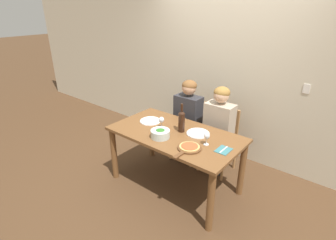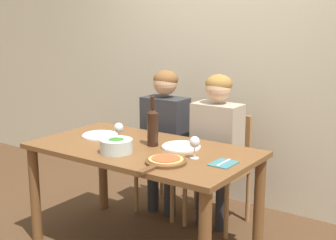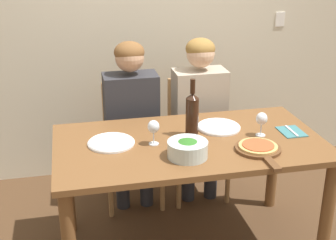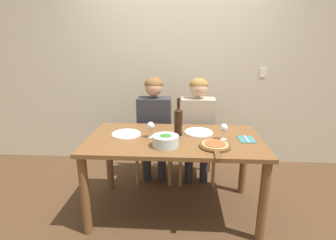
{
  "view_description": "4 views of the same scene",
  "coord_description": "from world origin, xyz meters",
  "px_view_note": "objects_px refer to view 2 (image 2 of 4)",
  "views": [
    {
      "loc": [
        1.72,
        -2.27,
        2.2
      ],
      "look_at": [
        -0.14,
        0.03,
        0.89
      ],
      "focal_mm": 28.0,
      "sensor_mm": 36.0,
      "label": 1
    },
    {
      "loc": [
        1.99,
        -2.52,
        1.68
      ],
      "look_at": [
        0.14,
        0.11,
        0.97
      ],
      "focal_mm": 50.0,
      "sensor_mm": 36.0,
      "label": 2
    },
    {
      "loc": [
        -0.67,
        -2.46,
        1.93
      ],
      "look_at": [
        -0.1,
        0.13,
        0.86
      ],
      "focal_mm": 50.0,
      "sensor_mm": 36.0,
      "label": 3
    },
    {
      "loc": [
        0.08,
        -2.28,
        1.61
      ],
      "look_at": [
        -0.06,
        -0.01,
        0.95
      ],
      "focal_mm": 28.0,
      "sensor_mm": 36.0,
      "label": 4
    }
  ],
  "objects_px": {
    "dinner_plate_right": "(181,146)",
    "pizza_on_board": "(165,161)",
    "chair_left": "(171,154)",
    "dinner_plate_left": "(100,135)",
    "wine_bottle": "(153,126)",
    "fork_on_napkin": "(224,163)",
    "person_woman": "(164,128)",
    "broccoli_bowl": "(116,146)",
    "wine_glass_left": "(119,129)",
    "chair_right": "(222,164)",
    "person_man": "(216,136)",
    "wine_glass_right": "(195,143)"
  },
  "relations": [
    {
      "from": "dinner_plate_right",
      "to": "pizza_on_board",
      "type": "bearing_deg",
      "value": -71.88
    },
    {
      "from": "chair_left",
      "to": "dinner_plate_right",
      "type": "height_order",
      "value": "chair_left"
    },
    {
      "from": "dinner_plate_left",
      "to": "dinner_plate_right",
      "type": "distance_m",
      "value": 0.7
    },
    {
      "from": "wine_bottle",
      "to": "chair_left",
      "type": "bearing_deg",
      "value": 114.07
    },
    {
      "from": "dinner_plate_left",
      "to": "fork_on_napkin",
      "type": "bearing_deg",
      "value": -3.33
    },
    {
      "from": "fork_on_napkin",
      "to": "pizza_on_board",
      "type": "bearing_deg",
      "value": -145.81
    },
    {
      "from": "dinner_plate_right",
      "to": "wine_bottle",
      "type": "bearing_deg",
      "value": -159.86
    },
    {
      "from": "chair_left",
      "to": "person_woman",
      "type": "relative_size",
      "value": 0.72
    },
    {
      "from": "broccoli_bowl",
      "to": "wine_glass_left",
      "type": "distance_m",
      "value": 0.26
    },
    {
      "from": "chair_left",
      "to": "wine_bottle",
      "type": "xyz_separation_m",
      "value": [
        0.29,
        -0.66,
        0.42
      ]
    },
    {
      "from": "chair_right",
      "to": "fork_on_napkin",
      "type": "distance_m",
      "value": 0.89
    },
    {
      "from": "person_man",
      "to": "dinner_plate_right",
      "type": "height_order",
      "value": "person_man"
    },
    {
      "from": "person_woman",
      "to": "wine_glass_left",
      "type": "relative_size",
      "value": 8.25
    },
    {
      "from": "dinner_plate_left",
      "to": "wine_glass_right",
      "type": "xyz_separation_m",
      "value": [
        0.91,
        -0.07,
        0.1
      ]
    },
    {
      "from": "chair_right",
      "to": "wine_bottle",
      "type": "distance_m",
      "value": 0.81
    },
    {
      "from": "dinner_plate_left",
      "to": "pizza_on_board",
      "type": "xyz_separation_m",
      "value": [
        0.81,
        -0.27,
        0.01
      ]
    },
    {
      "from": "person_woman",
      "to": "dinner_plate_left",
      "type": "height_order",
      "value": "person_woman"
    },
    {
      "from": "dinner_plate_right",
      "to": "wine_glass_left",
      "type": "distance_m",
      "value": 0.48
    },
    {
      "from": "dinner_plate_right",
      "to": "broccoli_bowl",
      "type": "bearing_deg",
      "value": -130.06
    },
    {
      "from": "chair_right",
      "to": "wine_glass_right",
      "type": "height_order",
      "value": "wine_glass_right"
    },
    {
      "from": "fork_on_napkin",
      "to": "wine_bottle",
      "type": "bearing_deg",
      "value": 172.16
    },
    {
      "from": "chair_right",
      "to": "broccoli_bowl",
      "type": "relative_size",
      "value": 3.98
    },
    {
      "from": "chair_left",
      "to": "pizza_on_board",
      "type": "height_order",
      "value": "chair_left"
    },
    {
      "from": "dinner_plate_right",
      "to": "pizza_on_board",
      "type": "height_order",
      "value": "pizza_on_board"
    },
    {
      "from": "person_woman",
      "to": "pizza_on_board",
      "type": "xyz_separation_m",
      "value": [
        0.61,
        -0.84,
        0.03
      ]
    },
    {
      "from": "dinner_plate_left",
      "to": "chair_right",
      "type": "bearing_deg",
      "value": 43.77
    },
    {
      "from": "chair_right",
      "to": "person_man",
      "type": "bearing_deg",
      "value": -90.0
    },
    {
      "from": "chair_left",
      "to": "wine_glass_right",
      "type": "height_order",
      "value": "wine_glass_right"
    },
    {
      "from": "person_man",
      "to": "fork_on_napkin",
      "type": "distance_m",
      "value": 0.76
    },
    {
      "from": "dinner_plate_left",
      "to": "pizza_on_board",
      "type": "distance_m",
      "value": 0.86
    },
    {
      "from": "person_man",
      "to": "person_woman",
      "type": "bearing_deg",
      "value": 180.0
    },
    {
      "from": "fork_on_napkin",
      "to": "dinner_plate_right",
      "type": "bearing_deg",
      "value": 159.68
    },
    {
      "from": "chair_left",
      "to": "wine_bottle",
      "type": "height_order",
      "value": "wine_bottle"
    },
    {
      "from": "pizza_on_board",
      "to": "wine_glass_right",
      "type": "height_order",
      "value": "wine_glass_right"
    },
    {
      "from": "dinner_plate_left",
      "to": "pizza_on_board",
      "type": "bearing_deg",
      "value": -18.57
    },
    {
      "from": "dinner_plate_left",
      "to": "chair_left",
      "type": "bearing_deg",
      "value": 73.32
    },
    {
      "from": "person_woman",
      "to": "fork_on_napkin",
      "type": "relative_size",
      "value": 6.92
    },
    {
      "from": "chair_left",
      "to": "wine_glass_right",
      "type": "relative_size",
      "value": 5.96
    },
    {
      "from": "wine_glass_right",
      "to": "wine_glass_left",
      "type": "bearing_deg",
      "value": 178.66
    },
    {
      "from": "person_woman",
      "to": "pizza_on_board",
      "type": "bearing_deg",
      "value": -54.17
    },
    {
      "from": "chair_right",
      "to": "dinner_plate_right",
      "type": "bearing_deg",
      "value": -91.45
    },
    {
      "from": "person_man",
      "to": "broccoli_bowl",
      "type": "bearing_deg",
      "value": -110.53
    },
    {
      "from": "chair_left",
      "to": "pizza_on_board",
      "type": "distance_m",
      "value": 1.17
    },
    {
      "from": "chair_left",
      "to": "pizza_on_board",
      "type": "xyz_separation_m",
      "value": [
        0.61,
        -0.95,
        0.29
      ]
    },
    {
      "from": "person_woman",
      "to": "wine_glass_left",
      "type": "distance_m",
      "value": 0.64
    },
    {
      "from": "person_man",
      "to": "pizza_on_board",
      "type": "relative_size",
      "value": 3.09
    },
    {
      "from": "chair_left",
      "to": "dinner_plate_left",
      "type": "xyz_separation_m",
      "value": [
        -0.2,
        -0.68,
        0.28
      ]
    },
    {
      "from": "chair_left",
      "to": "fork_on_napkin",
      "type": "xyz_separation_m",
      "value": [
        0.92,
        -0.74,
        0.28
      ]
    },
    {
      "from": "wine_bottle",
      "to": "chair_right",
      "type": "bearing_deg",
      "value": 72.21
    },
    {
      "from": "dinner_plate_right",
      "to": "wine_glass_left",
      "type": "relative_size",
      "value": 1.84
    }
  ]
}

